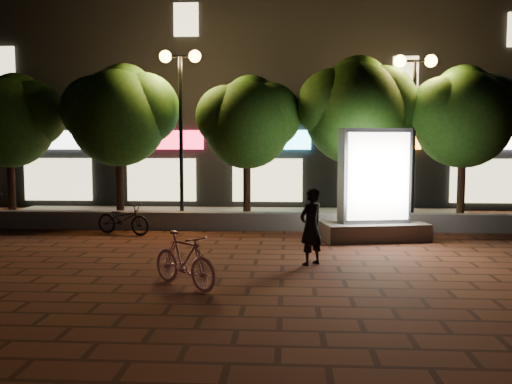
# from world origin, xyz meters

# --- Properties ---
(ground) EXTENTS (80.00, 80.00, 0.00)m
(ground) POSITION_xyz_m (0.00, 0.00, 0.00)
(ground) COLOR #572B1B
(ground) RESTS_ON ground
(retaining_wall) EXTENTS (16.00, 0.45, 0.50)m
(retaining_wall) POSITION_xyz_m (0.00, 4.00, 0.25)
(retaining_wall) COLOR slate
(retaining_wall) RESTS_ON ground
(sidewalk) EXTENTS (16.00, 5.00, 0.08)m
(sidewalk) POSITION_xyz_m (0.00, 6.50, 0.04)
(sidewalk) COLOR slate
(sidewalk) RESTS_ON ground
(building_block) EXTENTS (28.00, 8.12, 11.30)m
(building_block) POSITION_xyz_m (-0.01, 12.99, 5.00)
(building_block) COLOR black
(building_block) RESTS_ON ground
(tree_far_left) EXTENTS (3.36, 2.80, 4.63)m
(tree_far_left) POSITION_xyz_m (-6.95, 5.46, 3.29)
(tree_far_left) COLOR black
(tree_far_left) RESTS_ON sidewalk
(tree_left) EXTENTS (3.60, 3.00, 4.89)m
(tree_left) POSITION_xyz_m (-3.45, 5.46, 3.44)
(tree_left) COLOR black
(tree_left) RESTS_ON sidewalk
(tree_mid) EXTENTS (3.24, 2.70, 4.50)m
(tree_mid) POSITION_xyz_m (0.55, 5.46, 3.22)
(tree_mid) COLOR black
(tree_mid) RESTS_ON sidewalk
(tree_right) EXTENTS (3.72, 3.10, 5.07)m
(tree_right) POSITION_xyz_m (3.86, 5.46, 3.57)
(tree_right) COLOR black
(tree_right) RESTS_ON sidewalk
(tree_far_right) EXTENTS (3.48, 2.90, 4.76)m
(tree_far_right) POSITION_xyz_m (7.05, 5.46, 3.37)
(tree_far_right) COLOR black
(tree_far_right) RESTS_ON sidewalk
(street_lamp_left) EXTENTS (1.26, 0.36, 5.18)m
(street_lamp_left) POSITION_xyz_m (-1.50, 5.20, 4.03)
(street_lamp_left) COLOR black
(street_lamp_left) RESTS_ON sidewalk
(street_lamp_right) EXTENTS (1.26, 0.36, 4.98)m
(street_lamp_right) POSITION_xyz_m (5.50, 5.20, 3.89)
(street_lamp_right) COLOR black
(street_lamp_right) RESTS_ON sidewalk
(ad_kiosk) EXTENTS (2.82, 1.80, 2.84)m
(ad_kiosk) POSITION_xyz_m (3.96, 2.65, 1.15)
(ad_kiosk) COLOR slate
(ad_kiosk) RESTS_ON ground
(scooter_pink) EXTENTS (1.49, 1.36, 0.95)m
(scooter_pink) POSITION_xyz_m (0.02, -2.36, 0.47)
(scooter_pink) COLOR pink
(scooter_pink) RESTS_ON ground
(rider) EXTENTS (0.67, 0.66, 1.57)m
(rider) POSITION_xyz_m (2.24, -0.46, 0.78)
(rider) COLOR black
(rider) RESTS_ON ground
(scooter_parked) EXTENTS (1.71, 1.04, 0.85)m
(scooter_parked) POSITION_xyz_m (-2.67, 3.00, 0.43)
(scooter_parked) COLOR black
(scooter_parked) RESTS_ON ground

